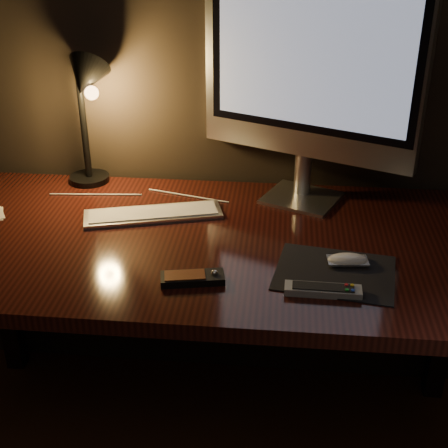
# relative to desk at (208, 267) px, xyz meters

# --- Properties ---
(desk) EXTENTS (1.60, 0.75, 0.75)m
(desk) POSITION_rel_desk_xyz_m (0.00, 0.00, 0.00)
(desk) COLOR black
(desk) RESTS_ON ground
(monitor) EXTENTS (0.58, 0.28, 0.65)m
(monitor) POSITION_rel_desk_xyz_m (0.26, 0.19, 0.51)
(monitor) COLOR silver
(monitor) RESTS_ON desk
(keyboard) EXTENTS (0.39, 0.21, 0.01)m
(keyboard) POSITION_rel_desk_xyz_m (-0.16, 0.04, 0.14)
(keyboard) COLOR silver
(keyboard) RESTS_ON desk
(mousepad) EXTENTS (0.31, 0.26, 0.00)m
(mousepad) POSITION_rel_desk_xyz_m (0.33, -0.21, 0.13)
(mousepad) COLOR black
(mousepad) RESTS_ON desk
(mouse) EXTENTS (0.10, 0.06, 0.02)m
(mouse) POSITION_rel_desk_xyz_m (0.36, -0.17, 0.14)
(mouse) COLOR white
(mouse) RESTS_ON desk
(media_remote) EXTENTS (0.15, 0.08, 0.03)m
(media_remote) POSITION_rel_desk_xyz_m (0.00, -0.28, 0.14)
(media_remote) COLOR black
(media_remote) RESTS_ON desk
(tv_remote) EXTENTS (0.17, 0.05, 0.02)m
(tv_remote) POSITION_rel_desk_xyz_m (0.30, -0.30, 0.14)
(tv_remote) COLOR #95989A
(tv_remote) RESTS_ON desk
(desk_lamp) EXTENTS (0.19, 0.21, 0.41)m
(desk_lamp) POSITION_rel_desk_xyz_m (-0.38, 0.23, 0.41)
(desk_lamp) COLOR black
(desk_lamp) RESTS_ON desk
(cable) EXTENTS (0.53, 0.07, 0.00)m
(cable) POSITION_rel_desk_xyz_m (-0.22, 0.16, 0.13)
(cable) COLOR white
(cable) RESTS_ON desk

